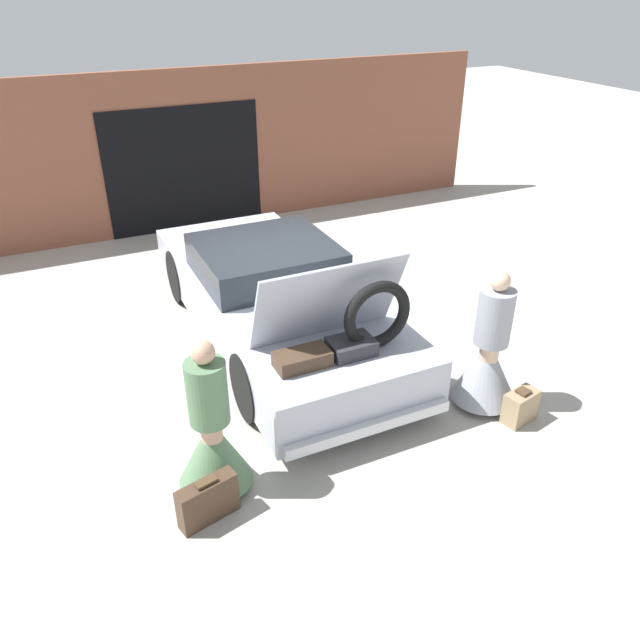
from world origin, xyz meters
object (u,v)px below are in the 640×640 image
at_px(car, 275,297).
at_px(suitcase_beside_right_person, 520,406).
at_px(person_right, 488,359).
at_px(person_left, 212,439).
at_px(suitcase_beside_left_person, 208,501).

relative_size(car, suitcase_beside_right_person, 12.29).
bearing_deg(person_right, suitcase_beside_right_person, -165.16).
bearing_deg(person_left, person_right, 89.21).
height_order(person_right, suitcase_beside_right_person, person_right).
bearing_deg(car, suitcase_beside_right_person, -58.87).
xyz_separation_m(suitcase_beside_left_person, suitcase_beside_right_person, (3.39, -0.08, -0.02)).
bearing_deg(person_left, suitcase_beside_right_person, 81.60).
xyz_separation_m(person_left, person_right, (3.06, -0.01, 0.01)).
height_order(person_left, person_right, person_right).
bearing_deg(suitcase_beside_right_person, suitcase_beside_left_person, 178.64).
xyz_separation_m(person_left, suitcase_beside_left_person, (-0.18, -0.36, -0.35)).
xyz_separation_m(car, person_left, (-1.53, -2.34, -0.00)).
distance_m(car, suitcase_beside_right_person, 3.27).
xyz_separation_m(car, suitcase_beside_right_person, (1.68, -2.78, -0.38)).
distance_m(car, person_left, 2.80).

